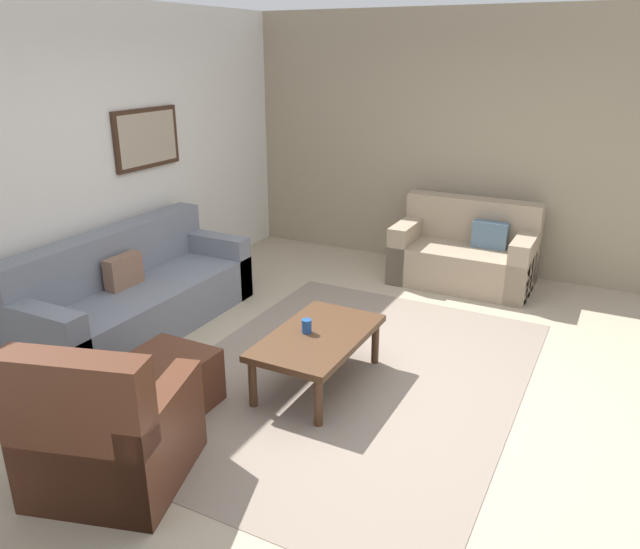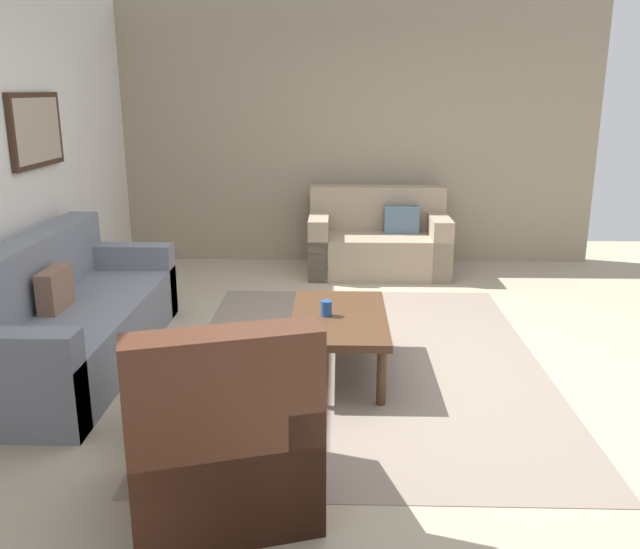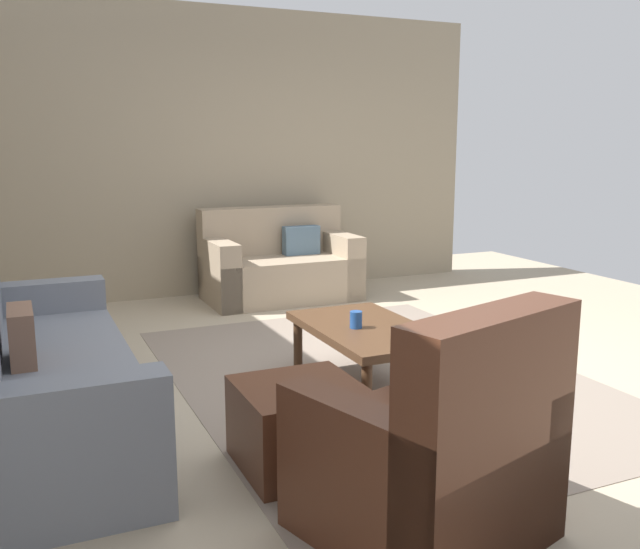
# 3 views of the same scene
# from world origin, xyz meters

# --- Properties ---
(ground_plane) EXTENTS (8.00, 8.00, 0.00)m
(ground_plane) POSITION_xyz_m (0.00, 0.00, 0.00)
(ground_plane) COLOR tan
(rear_partition) EXTENTS (6.00, 0.12, 2.80)m
(rear_partition) POSITION_xyz_m (0.00, 2.60, 1.40)
(rear_partition) COLOR silver
(rear_partition) RESTS_ON ground_plane
(stone_feature_panel) EXTENTS (0.12, 5.20, 2.80)m
(stone_feature_panel) POSITION_xyz_m (3.00, 0.00, 1.40)
(stone_feature_panel) COLOR gray
(stone_feature_panel) RESTS_ON ground_plane
(area_rug) EXTENTS (3.39, 2.49, 0.01)m
(area_rug) POSITION_xyz_m (0.00, 0.00, 0.00)
(area_rug) COLOR gray
(area_rug) RESTS_ON ground_plane
(couch_main) EXTENTS (2.28, 0.87, 0.88)m
(couch_main) POSITION_xyz_m (-0.06, 2.11, 0.30)
(couch_main) COLOR slate
(couch_main) RESTS_ON ground_plane
(couch_loveseat) EXTENTS (0.82, 1.44, 0.88)m
(couch_loveseat) POSITION_xyz_m (2.48, -0.24, 0.30)
(couch_loveseat) COLOR gray
(couch_loveseat) RESTS_ON ground_plane
(armchair_leather) EXTENTS (1.00, 1.00, 0.95)m
(armchair_leather) POSITION_xyz_m (-1.74, 0.70, 0.31)
(armchair_leather) COLOR #4C2819
(armchair_leather) RESTS_ON ground_plane
(ottoman) EXTENTS (0.56, 0.56, 0.40)m
(ottoman) POSITION_xyz_m (-0.94, 0.94, 0.20)
(ottoman) COLOR #4C2819
(ottoman) RESTS_ON ground_plane
(coffee_table) EXTENTS (1.10, 0.64, 0.41)m
(coffee_table) POSITION_xyz_m (-0.17, 0.17, 0.36)
(coffee_table) COLOR #472D1C
(coffee_table) RESTS_ON ground_plane
(cup) EXTENTS (0.07, 0.07, 0.10)m
(cup) POSITION_xyz_m (-0.18, 0.26, 0.46)
(cup) COLOR #1E478C
(cup) RESTS_ON coffee_table
(framed_artwork) EXTENTS (0.84, 0.04, 0.56)m
(framed_artwork) POSITION_xyz_m (0.76, 2.51, 1.57)
(framed_artwork) COLOR #382316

